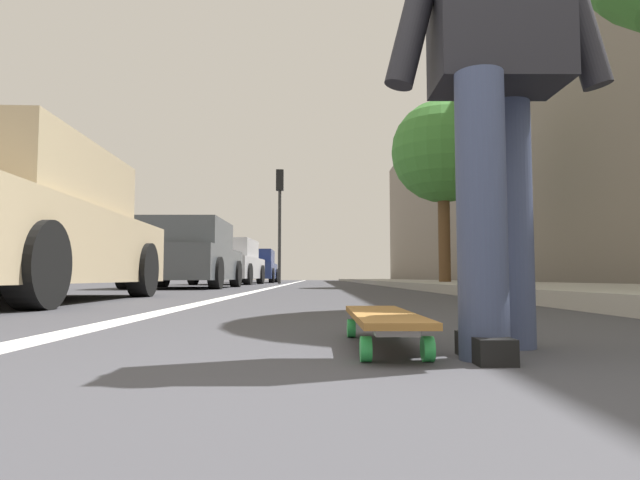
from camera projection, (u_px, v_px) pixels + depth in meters
name	position (u px, v px, depth m)	size (l,w,h in m)	color
ground_plane	(321.00, 289.00, 10.57)	(80.00, 80.00, 0.00)	#38383D
lane_stripe_white	(290.00, 284.00, 20.54)	(52.00, 0.16, 0.01)	silver
sidewalk_curb	(415.00, 282.00, 18.57)	(52.00, 3.20, 0.13)	#9E9B93
building_facade	(467.00, 180.00, 22.88)	(40.00, 1.20, 8.85)	gray
skateboard	(383.00, 319.00, 1.76)	(0.84, 0.20, 0.11)	green
skater_person	(496.00, 52.00, 1.67)	(0.46, 0.72, 1.64)	#384260
parked_car_near	(8.00, 227.00, 5.05)	(4.27, 2.13, 1.48)	tan
parked_car_mid	(186.00, 256.00, 11.77)	(4.02, 2.03, 1.48)	#4C5156
parked_car_far	(229.00, 263.00, 17.95)	(4.19, 2.10, 1.50)	#B7B7BC
parked_car_end	(256.00, 267.00, 24.30)	(4.43, 1.92, 1.48)	navy
traffic_light	(280.00, 205.00, 20.35)	(0.33, 0.28, 4.36)	#2D2D2D
street_tree_mid	(443.00, 152.00, 12.70)	(2.44, 2.44, 4.46)	brown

